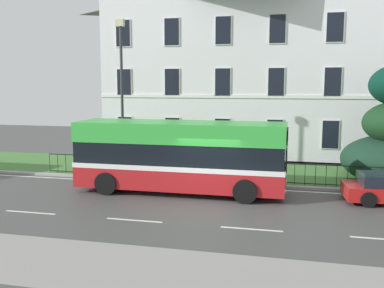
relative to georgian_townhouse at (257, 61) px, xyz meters
name	(u,v)px	position (x,y,z in m)	size (l,w,h in m)	color
ground_plane	(208,202)	(-0.60, -14.65, -6.29)	(60.00, 56.00, 0.18)	#464745
georgian_townhouse	(257,61)	(0.00, 0.00, 0.00)	(19.17, 10.75, 12.23)	silver
iron_verge_railing	(234,171)	(0.00, -11.35, -5.65)	(19.15, 0.04, 0.97)	black
single_decker_bus	(180,156)	(-2.05, -13.39, -4.67)	(8.93, 2.62, 3.03)	#AD1B1E
street_lamp_post	(122,87)	(-5.85, -10.50, -1.80)	(0.36, 0.24, 7.69)	#333338
litter_bin	(240,166)	(0.16, -10.42, -5.57)	(0.53, 0.53, 1.16)	#4C4742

